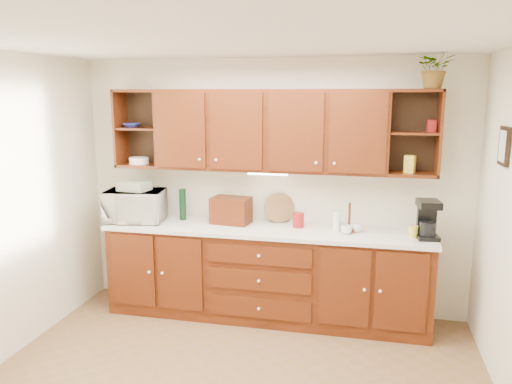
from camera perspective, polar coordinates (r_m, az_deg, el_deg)
The scene contains 23 objects.
ceiling at distance 3.40m, azimuth -3.85°, elevation 17.13°, with size 4.00×4.00×0.00m, color white.
back_wall at distance 5.18m, azimuth 1.81°, elevation 0.63°, with size 4.00×4.00×0.00m, color beige.
base_cabinets at distance 5.12m, azimuth 1.11°, elevation -9.37°, with size 3.20×0.60×0.90m, color #3A1406.
countertop at distance 4.96m, azimuth 1.11°, elevation -4.33°, with size 3.24×0.64×0.04m, color silver.
upper_cabinets at distance 4.94m, azimuth 1.61°, elevation 7.06°, with size 3.20×0.33×0.80m.
undercabinet_light at distance 4.94m, azimuth 1.36°, elevation 2.12°, with size 0.40×0.05×0.03m, color white.
framed_picture at distance 4.29m, azimuth 26.52°, elevation 4.71°, with size 0.03×0.24×0.30m, color black.
wicker_basket at distance 5.28m, azimuth -12.22°, elevation -2.57°, with size 0.25×0.25×0.15m, color olive.
microwave at distance 5.33m, azimuth -13.64°, elevation -1.54°, with size 0.59×0.40×0.33m, color #F0E6D0.
towel_stack at distance 5.29m, azimuth -13.74°, elevation 0.66°, with size 0.30×0.22×0.09m, color tan.
wine_bottle at distance 5.29m, azimuth -8.38°, elevation -1.41°, with size 0.07×0.07×0.33m, color black.
woven_tray at distance 5.18m, azimuth 2.63°, elevation -3.35°, with size 0.31×0.31×0.02m, color olive.
bread_box at distance 5.10m, azimuth -2.87°, elevation -2.11°, with size 0.39×0.24×0.27m, color #3A1406.
mug_tree at distance 4.88m, azimuth 10.58°, elevation -4.01°, with size 0.26×0.26×0.29m.
canister_red at distance 4.98m, azimuth 4.87°, elevation -3.21°, with size 0.11×0.11×0.15m, color maroon.
canister_white at distance 4.87m, azimuth 9.20°, elevation -3.38°, with size 0.07×0.07×0.19m, color white.
canister_yellow at distance 4.85m, azimuth 17.54°, elevation -4.33°, with size 0.08×0.08×0.11m, color gold.
coffee_maker at distance 4.84m, azimuth 19.02°, elevation -3.01°, with size 0.22×0.27×0.36m.
bowl_stack at distance 5.41m, azimuth -14.01°, elevation 7.40°, with size 0.18×0.18×0.04m, color navy.
plate_stack at distance 5.40m, azimuth -13.22°, elevation 3.52°, with size 0.21×0.21×0.07m, color white.
pantry_box_yellow at distance 4.86m, azimuth 17.16°, elevation 3.06°, with size 0.09×0.07×0.16m, color gold.
pantry_box_red at distance 4.87m, azimuth 19.41°, elevation 7.13°, with size 0.07×0.07×0.11m, color maroon.
potted_plant at distance 4.80m, azimuth 19.81°, elevation 13.20°, with size 0.32×0.28×0.36m, color #999999.
Camera 1 is at (0.95, -3.25, 2.24)m, focal length 35.00 mm.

